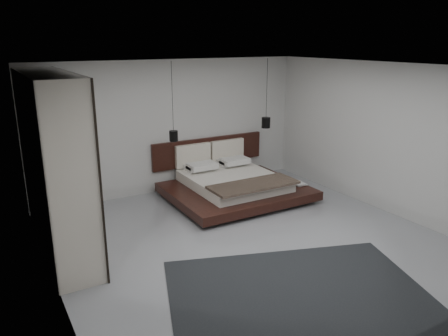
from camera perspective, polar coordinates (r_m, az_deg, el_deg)
floor at (r=7.33m, az=3.15°, el=-9.33°), size 6.00×6.00×0.00m
ceiling at (r=6.62m, az=3.54°, el=13.07°), size 6.00×6.00×0.00m
wall_back at (r=9.43m, az=-6.75°, el=5.41°), size 6.00×0.00×6.00m
wall_front at (r=4.77m, az=23.64°, el=-7.01°), size 6.00×0.00×6.00m
wall_left at (r=5.83m, az=-22.21°, el=-2.67°), size 0.00×6.00×6.00m
wall_right at (r=8.81m, az=19.91°, el=3.77°), size 0.00×6.00×6.00m
lattice_screen at (r=8.21m, az=-24.35°, el=1.68°), size 0.05×0.90×2.60m
bed at (r=9.15m, az=1.12°, el=-2.06°), size 2.72×2.37×1.07m
book_lower at (r=9.27m, az=9.13°, el=-2.12°), size 0.28×0.35×0.03m
book_upper at (r=9.22m, az=9.15°, el=-2.04°), size 0.24×0.31×0.02m
pendant_left at (r=8.73m, az=-6.60°, el=4.23°), size 0.17×0.17×1.56m
pendant_right at (r=9.80m, az=5.50°, el=5.94°), size 0.19×0.19×1.51m
wardrobe at (r=7.02m, az=-21.24°, el=0.34°), size 0.66×2.80×2.75m
rug at (r=5.97m, az=9.79°, el=-15.97°), size 3.93×3.34×0.01m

